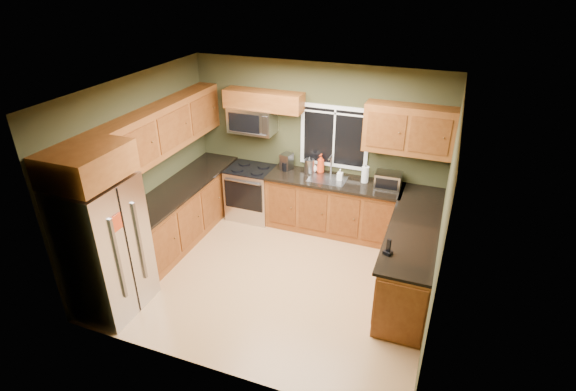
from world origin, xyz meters
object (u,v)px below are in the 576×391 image
Objects in this scene: soap_bottle_a at (321,164)px; cordless_phone at (388,250)px; soap_bottle_c at (313,167)px; refrigerator at (105,248)px; toaster_oven at (388,180)px; microwave at (252,120)px; kettle at (309,165)px; soap_bottle_b at (340,175)px; coffee_maker at (286,162)px; range at (252,192)px; paper_towel_roll at (365,174)px.

cordless_phone is at bearing -53.75° from soap_bottle_a.
cordless_phone reaches higher than soap_bottle_c.
refrigerator is 4.57× the size of toaster_oven.
microwave reaches higher than kettle.
soap_bottle_a is at bearing 155.28° from soap_bottle_b.
microwave is at bearing -179.88° from kettle.
soap_bottle_a is 0.42m from soap_bottle_b.
microwave is 2.76× the size of coffee_maker.
range is 1.65m from soap_bottle_b.
toaster_oven is at bearing 1.27° from range.
toaster_oven is at bearing -3.84° from kettle.
cordless_phone is at bearing -59.30° from soap_bottle_b.
cordless_phone is (1.60, -1.87, -0.07)m from kettle.
soap_bottle_a reaches higher than range.
refrigerator is 9.49× the size of soap_bottle_b.
soap_bottle_c is at bearing 59.66° from refrigerator.
microwave is 3.73× the size of cordless_phone.
toaster_oven reaches higher than soap_bottle_c.
paper_towel_roll is (1.93, -0.02, -0.66)m from microwave.
range is 1.21m from soap_bottle_c.
kettle is 0.91× the size of soap_bottle_a.
soap_bottle_b is at bearing 51.57° from refrigerator.
refrigerator is at bearing -120.34° from soap_bottle_c.
cordless_phone is (0.30, -1.78, -0.06)m from toaster_oven.
paper_towel_roll is at bearing 109.97° from cordless_phone.
range is (0.69, 2.77, -0.43)m from refrigerator.
kettle is (1.00, 0.14, 0.61)m from range.
kettle is at bearing 130.53° from cordless_phone.
kettle is 0.55m from soap_bottle_b.
paper_towel_roll reaches higher than coffee_maker.
refrigerator reaches higher than cordless_phone.
coffee_maker is 0.86× the size of soap_bottle_a.
range is at bearing -172.13° from kettle.
paper_towel_roll reaches higher than cordless_phone.
soap_bottle_b is (0.54, -0.09, -0.04)m from kettle.
soap_bottle_b is at bearing -3.38° from microwave.
paper_towel_roll is 1.97m from cordless_phone.
range is 3.17m from cordless_phone.
soap_bottle_c is at bearing 173.11° from toaster_oven.
paper_towel_roll is 0.77m from soap_bottle_a.
kettle is 1.54× the size of soap_bottle_b.
kettle is 0.19m from soap_bottle_a.
coffee_maker is at bearing 13.09° from range.
soap_bottle_b is 1.08× the size of soap_bottle_c.
cordless_phone is at bearing -33.69° from range.
soap_bottle_a reaches higher than soap_bottle_c.
microwave is at bearing 179.40° from paper_towel_roll.
coffee_maker is (1.29, 2.91, 0.17)m from refrigerator.
refrigerator is 6.16× the size of kettle.
kettle reaches higher than soap_bottle_c.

